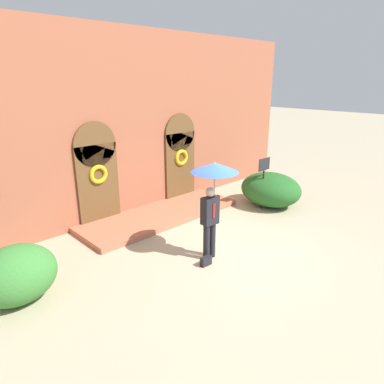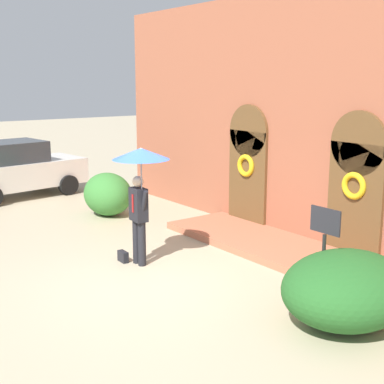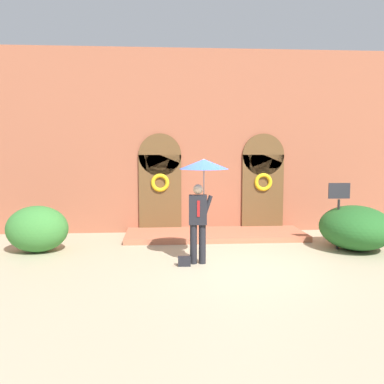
{
  "view_description": "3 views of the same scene",
  "coord_description": "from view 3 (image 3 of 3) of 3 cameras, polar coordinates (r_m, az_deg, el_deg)",
  "views": [
    {
      "loc": [
        -6.18,
        -4.86,
        4.17
      ],
      "look_at": [
        -0.47,
        1.13,
        1.41
      ],
      "focal_mm": 32.0,
      "sensor_mm": 36.0,
      "label": 1
    },
    {
      "loc": [
        8.07,
        -5.02,
        3.64
      ],
      "look_at": [
        -0.31,
        1.22,
        1.43
      ],
      "focal_mm": 50.0,
      "sensor_mm": 36.0,
      "label": 2
    },
    {
      "loc": [
        -1.56,
        -9.19,
        2.6
      ],
      "look_at": [
        -0.77,
        1.82,
        1.47
      ],
      "focal_mm": 40.0,
      "sensor_mm": 36.0,
      "label": 3
    }
  ],
  "objects": [
    {
      "name": "building_facade",
      "position": [
        13.44,
        2.57,
        6.19
      ],
      "size": [
        14.0,
        2.3,
        5.6
      ],
      "color": "#9E563D",
      "rests_on": "ground"
    },
    {
      "name": "ground_plane",
      "position": [
        9.68,
        5.39,
        -9.74
      ],
      "size": [
        80.0,
        80.0,
        0.0
      ],
      "primitive_type": "plane",
      "color": "tan"
    },
    {
      "name": "shrub_right",
      "position": [
        11.82,
        20.98,
        -4.45
      ],
      "size": [
        1.79,
        2.11,
        1.13
      ],
      "primitive_type": "ellipsoid",
      "color": "#235B23",
      "rests_on": "ground"
    },
    {
      "name": "person_with_umbrella",
      "position": [
        9.5,
        1.4,
        1.71
      ],
      "size": [
        1.1,
        1.1,
        2.36
      ],
      "color": "black",
      "rests_on": "ground"
    },
    {
      "name": "sign_post",
      "position": [
        11.55,
        18.97,
        -1.61
      ],
      "size": [
        0.56,
        0.06,
        1.72
      ],
      "color": "black",
      "rests_on": "ground"
    },
    {
      "name": "shrub_left",
      "position": [
        11.43,
        -19.94,
        -4.66
      ],
      "size": [
        1.53,
        1.23,
        1.17
      ],
      "primitive_type": "ellipsoid",
      "color": "#387A33",
      "rests_on": "ground"
    },
    {
      "name": "handbag",
      "position": [
        9.57,
        -1.03,
        -9.22
      ],
      "size": [
        0.28,
        0.13,
        0.22
      ],
      "primitive_type": "cube",
      "rotation": [
        0.0,
        0.0,
        -0.04
      ],
      "color": "black",
      "rests_on": "ground"
    }
  ]
}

